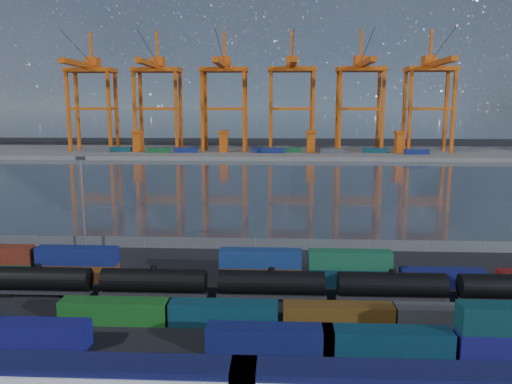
{
  "coord_description": "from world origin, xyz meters",
  "views": [
    {
      "loc": [
        4.25,
        -57.65,
        24.93
      ],
      "look_at": [
        0.0,
        30.0,
        10.0
      ],
      "focal_mm": 35.0,
      "sensor_mm": 36.0,
      "label": 1
    }
  ],
  "objects": [
    {
      "name": "straddle_carriers",
      "position": [
        -2.5,
        200.0,
        7.82
      ],
      "size": [
        140.0,
        7.0,
        11.1
      ],
      "color": "#C04C0D",
      "rests_on": "far_quay"
    },
    {
      "name": "quay_containers",
      "position": [
        -11.0,
        195.46,
        3.3
      ],
      "size": [
        172.58,
        10.99,
        2.6
      ],
      "color": "navy",
      "rests_on": "far_quay"
    },
    {
      "name": "yard_light_mast",
      "position": [
        -30.0,
        26.0,
        9.3
      ],
      "size": [
        1.6,
        0.4,
        16.6
      ],
      "color": "slate",
      "rests_on": "ground"
    },
    {
      "name": "container_row_mid",
      "position": [
        5.02,
        -3.29,
        1.36
      ],
      "size": [
        142.2,
        2.56,
        2.72
      ],
      "color": "#37393B",
      "rests_on": "ground"
    },
    {
      "name": "far_quay",
      "position": [
        0.0,
        210.0,
        1.0
      ],
      "size": [
        700.0,
        70.0,
        2.0
      ],
      "primitive_type": "cube",
      "color": "#514F4C",
      "rests_on": "ground"
    },
    {
      "name": "container_row_south",
      "position": [
        -7.18,
        -9.77,
        2.11
      ],
      "size": [
        128.22,
        2.65,
        5.64
      ],
      "color": "#383B3D",
      "rests_on": "ground"
    },
    {
      "name": "container_row_north",
      "position": [
        -10.86,
        10.55,
        2.16
      ],
      "size": [
        140.32,
        2.37,
        5.04
      ],
      "color": "navy",
      "rests_on": "ground"
    },
    {
      "name": "waterfront_fence",
      "position": [
        -0.0,
        28.0,
        1.0
      ],
      "size": [
        160.12,
        0.12,
        2.2
      ],
      "color": "#595B5E",
      "rests_on": "ground"
    },
    {
      "name": "tanker_string",
      "position": [
        -4.5,
        4.42,
        2.2
      ],
      "size": [
        122.78,
        3.07,
        4.39
      ],
      "color": "black",
      "rests_on": "ground"
    },
    {
      "name": "harbor_water",
      "position": [
        0.0,
        105.0,
        0.01
      ],
      "size": [
        700.0,
        700.0,
        0.0
      ],
      "primitive_type": "plane",
      "color": "#2B343E",
      "rests_on": "ground"
    },
    {
      "name": "distant_mountains",
      "position": [
        63.02,
        1600.0,
        220.29
      ],
      "size": [
        2470.0,
        1100.0,
        520.0
      ],
      "color": "#1E2630",
      "rests_on": "ground"
    },
    {
      "name": "gantry_cranes",
      "position": [
        -7.5,
        203.31,
        38.98
      ],
      "size": [
        199.46,
        46.96,
        63.59
      ],
      "color": "#C04C0D",
      "rests_on": "ground"
    },
    {
      "name": "ground",
      "position": [
        0.0,
        0.0,
        0.0
      ],
      "size": [
        700.0,
        700.0,
        0.0
      ],
      "primitive_type": "plane",
      "color": "black",
      "rests_on": "ground"
    }
  ]
}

